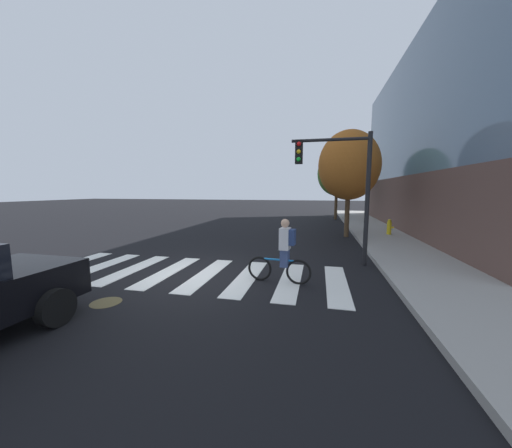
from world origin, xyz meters
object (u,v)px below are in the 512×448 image
Objects in this scene: traffic_light_near at (341,176)px; street_tree_mid at (337,174)px; cyclist at (284,251)px; street_tree_near at (349,165)px; manhole_cover at (106,302)px; fire_hydrant at (389,227)px.

street_tree_mid is at bearing 87.07° from traffic_light_near.
street_tree_near is (2.30, 7.93, 2.82)m from cyclist.
cyclist is (3.58, 2.13, 0.84)m from manhole_cover.
street_tree_near reaches higher than fire_hydrant.
street_tree_mid is (-0.05, 8.84, 0.10)m from street_tree_near.
fire_hydrant is at bearing 63.97° from traffic_light_near.
traffic_light_near is at bearing -97.95° from street_tree_near.
street_tree_mid reaches higher than manhole_cover.
street_tree_mid is at bearing 90.32° from street_tree_near.
street_tree_mid is (5.83, 18.90, 3.76)m from manhole_cover.
traffic_light_near is 7.06m from fire_hydrant.
manhole_cover is 0.82× the size of fire_hydrant.
cyclist is 0.41× the size of traffic_light_near.
cyclist is 8.72m from street_tree_near.
street_tree_mid reaches higher than traffic_light_near.
street_tree_mid is at bearing 104.39° from fire_hydrant.
cyclist is at bearing -97.65° from street_tree_mid.
manhole_cover is at bearing -149.27° from cyclist.
fire_hydrant is at bearing -75.61° from street_tree_mid.
fire_hydrant is (2.93, 5.99, -2.33)m from traffic_light_near.
traffic_light_near is at bearing -92.93° from street_tree_mid.
fire_hydrant is at bearing 61.74° from cyclist.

